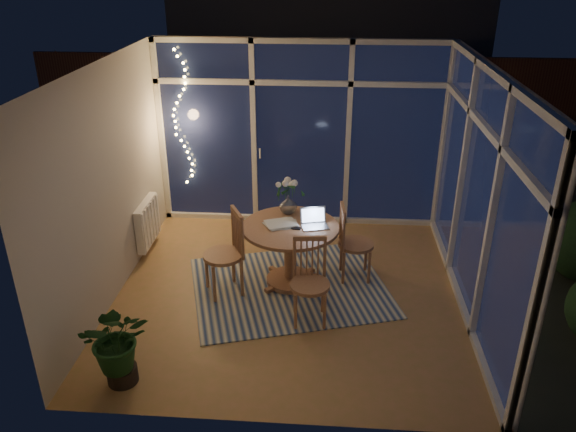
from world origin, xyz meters
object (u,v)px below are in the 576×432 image
object	(u,v)px
chair_left	(223,253)
chair_right	(356,243)
laptop	(315,218)
potted_plant	(118,348)
flower_vase	(288,205)
dining_table	(290,255)
chair_front	(310,283)

from	to	relation	value
chair_left	chair_right	bearing A→B (deg)	79.54
laptop	potted_plant	size ratio (longest dim) A/B	0.39
flower_vase	chair_left	bearing A→B (deg)	-139.09
potted_plant	dining_table	bearing A→B (deg)	51.85
chair_right	flower_vase	distance (m)	0.92
dining_table	chair_front	size ratio (longest dim) A/B	1.17
laptop	potted_plant	bearing A→B (deg)	-147.66
dining_table	potted_plant	bearing A→B (deg)	-128.15
chair_right	potted_plant	distance (m)	2.97
chair_left	chair_front	size ratio (longest dim) A/B	1.08
chair_left	flower_vase	bearing A→B (deg)	104.32
chair_left	potted_plant	distance (m)	1.70
flower_vase	chair_right	bearing A→B (deg)	-11.51
chair_front	potted_plant	xyz separation A→B (m)	(-1.68, -1.07, -0.10)
flower_vase	chair_front	bearing A→B (deg)	-74.31
chair_left	laptop	size ratio (longest dim) A/B	3.46
laptop	potted_plant	world-z (taller)	laptop
chair_left	potted_plant	xyz separation A→B (m)	(-0.68, -1.56, -0.13)
chair_left	chair_front	bearing A→B (deg)	37.41
chair_left	chair_right	world-z (taller)	chair_left
chair_left	laptop	world-z (taller)	chair_left
chair_right	chair_front	size ratio (longest dim) A/B	1.01
laptop	chair_front	bearing A→B (deg)	-106.02
dining_table	chair_right	world-z (taller)	chair_right
chair_left	potted_plant	world-z (taller)	chair_left
dining_table	laptop	size ratio (longest dim) A/B	3.76
dining_table	laptop	distance (m)	0.56
laptop	flower_vase	size ratio (longest dim) A/B	1.42
chair_right	laptop	size ratio (longest dim) A/B	3.24
dining_table	chair_left	bearing A→B (deg)	-161.08
flower_vase	dining_table	bearing A→B (deg)	-81.96
dining_table	laptop	world-z (taller)	laptop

